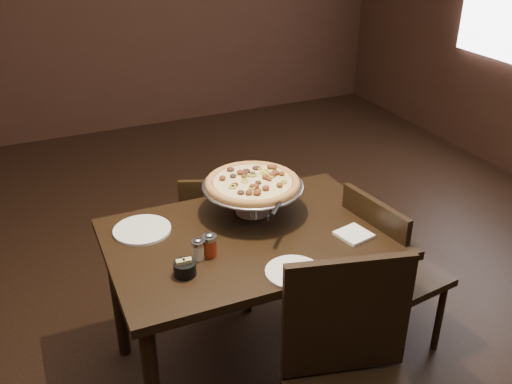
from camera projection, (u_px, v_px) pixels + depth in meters
name	position (u px, v px, depth m)	size (l,w,h in m)	color
room	(237.00, 93.00, 2.26)	(6.04, 7.04, 2.84)	black
dining_table	(250.00, 254.00, 2.55)	(1.25, 0.85, 0.78)	black
pizza_stand	(253.00, 183.00, 2.60)	(0.47, 0.47, 0.19)	#AEAEB5
parmesan_shaker	(198.00, 249.00, 2.32)	(0.05, 0.05, 0.09)	beige
pepper_flake_shaker	(210.00, 245.00, 2.34)	(0.06, 0.06, 0.11)	maroon
packet_caddy	(185.00, 268.00, 2.23)	(0.09, 0.09, 0.07)	black
napkin_stack	(354.00, 235.00, 2.49)	(0.13, 0.13, 0.01)	white
plate_left	(142.00, 230.00, 2.52)	(0.26, 0.26, 0.01)	white
plate_near	(294.00, 272.00, 2.24)	(0.23, 0.23, 0.01)	white
serving_spatula	(276.00, 210.00, 2.39)	(0.16, 0.16, 0.02)	#AEAEB5
chair_far	(220.00, 234.00, 3.11)	(0.51, 0.51, 0.84)	black
chair_side	(387.00, 268.00, 2.77)	(0.47, 0.47, 0.90)	black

